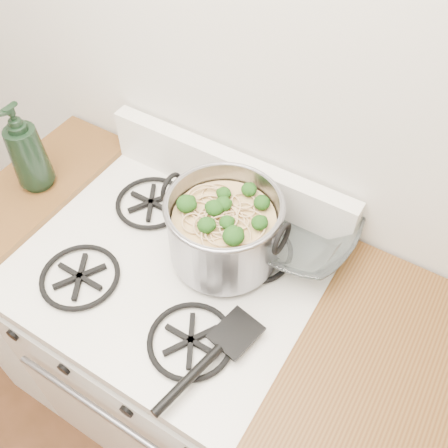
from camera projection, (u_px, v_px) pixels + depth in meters
gas_range at (180, 348)px, 1.65m from camera, size 0.76×0.66×0.92m
counter_left at (66, 277)px, 1.81m from camera, size 0.25×0.65×0.92m
stock_pot at (224, 230)px, 1.23m from camera, size 0.32×0.29×0.20m
spatula at (236, 331)px, 1.14m from camera, size 0.34×0.36×0.02m
glass_bowl at (294, 235)px, 1.32m from camera, size 0.13×0.13×0.03m
bottle at (25, 147)px, 1.36m from camera, size 0.11×0.11×0.28m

